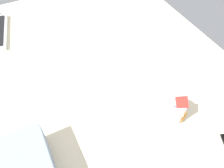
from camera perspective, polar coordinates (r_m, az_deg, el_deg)
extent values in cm
cube|color=beige|center=(115.88, -3.38, -2.42)|extent=(180.00, 140.00, 18.00)
cylinder|color=silver|center=(96.11, 15.15, -6.15)|extent=(9.00, 9.00, 11.00)
cube|color=orange|center=(97.92, 16.20, -7.12)|extent=(6.67, 5.99, 4.75)
cube|color=blue|center=(96.44, 14.93, -5.14)|extent=(7.75, 7.91, 6.66)
cube|color=blue|center=(93.42, 15.41, -5.09)|extent=(7.75, 6.40, 5.22)
cube|color=red|center=(91.53, 17.00, -4.47)|extent=(6.55, 6.51, 5.12)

